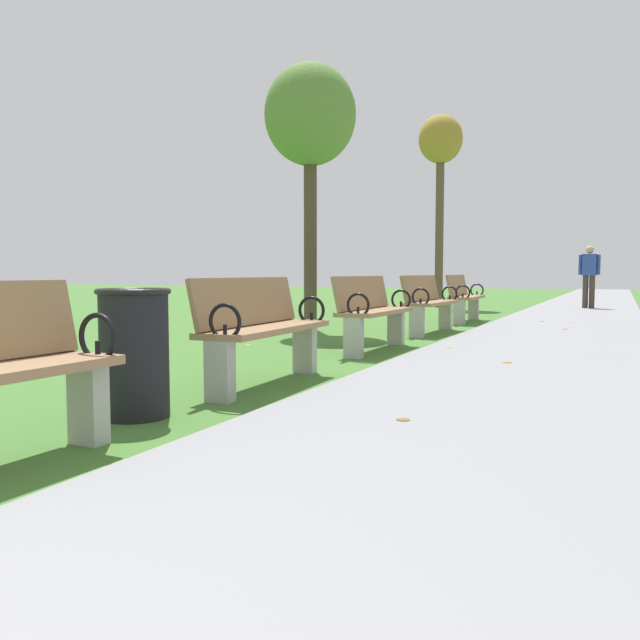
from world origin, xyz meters
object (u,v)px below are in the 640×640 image
Objects in this scene: pedestrian_walking at (589,273)px; tree_1 at (310,119)px; park_bench_5 at (429,302)px; trash_bin at (134,352)px; park_bench_4 at (373,311)px; park_bench_3 at (262,327)px; tree_2 at (440,149)px; park_bench_6 at (464,297)px.

tree_1 is at bearing -113.65° from pedestrian_walking.
trash_bin is at bearing -91.30° from park_bench_5.
park_bench_5 is at bearing 9.82° from tree_1.
park_bench_4 and park_bench_5 have the same top height.
tree_1 reaches higher than trash_bin.
pedestrian_walking reaches higher than park_bench_5.
park_bench_5 is 0.38× the size of tree_1.
pedestrian_walking is at bearing 81.86° from park_bench_3.
tree_1 reaches higher than park_bench_4.
tree_1 is 9.85m from pedestrian_walking.
park_bench_4 is 0.31× the size of tree_2.
park_bench_3 is 0.31× the size of tree_2.
tree_2 reaches higher than park_bench_4.
tree_2 is at bearing 89.56° from tree_1.
park_bench_3 is 7.60m from park_bench_6.
trash_bin is at bearing -90.94° from park_bench_6.
park_bench_4 is 4.09m from tree_1.
tree_2 is at bearing 103.62° from park_bench_5.
park_bench_4 and park_bench_6 have the same top height.
pedestrian_walking is (1.93, 8.41, 0.44)m from park_bench_5.
park_bench_3 is 2.63m from park_bench_4.
tree_1 is at bearing -90.44° from tree_2.
tree_1 reaches higher than park_bench_6.
park_bench_3 is 13.37m from tree_2.
trash_bin is at bearing -83.17° from tree_2.
pedestrian_walking is (1.93, 10.91, 0.44)m from park_bench_4.
tree_2 is 5.12m from pedestrian_walking.
pedestrian_walking is at bearing 66.35° from tree_1.
park_bench_5 is 8.66m from tree_2.
tree_2 reaches higher than trash_bin.
park_bench_3 is 1.00× the size of park_bench_6.
park_bench_4 is at bearing -100.06° from pedestrian_walking.
park_bench_6 is 4.46m from tree_1.
park_bench_5 is at bearing -76.38° from tree_2.
pedestrian_walking is at bearing 79.94° from park_bench_4.
pedestrian_walking is (3.77, 0.85, -3.36)m from tree_2.
tree_1 reaches higher than park_bench_5.
park_bench_4 is 11.09m from pedestrian_walking.
tree_1 is 5.09× the size of trash_bin.
park_bench_5 is 6.51m from trash_bin.
tree_2 reaches higher than park_bench_3.
park_bench_3 is at bearing -90.00° from park_bench_4.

